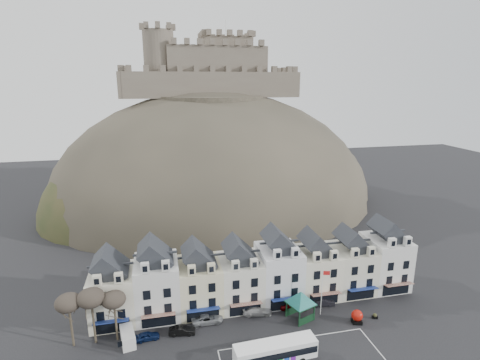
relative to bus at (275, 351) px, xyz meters
name	(u,v)px	position (x,y,z in m)	size (l,w,h in m)	color
coach_bay_markings	(301,357)	(3.84, 0.19, -1.76)	(22.00, 7.50, 0.01)	silver
townhouse_terrace	(260,272)	(1.98, 14.91, 3.54)	(54.40, 9.35, 11.80)	beige
castle_hill	(218,203)	(3.09, 67.90, -1.65)	(100.00, 76.00, 68.00)	#37342A
castle	(209,68)	(2.34, 74.88, 38.44)	(50.20, 22.20, 22.00)	#62554B
tree_left_far	(68,303)	(-27.16, 9.44, 5.14)	(3.61, 3.61, 8.24)	#3C3326
tree_left_mid	(91,298)	(-24.16, 9.44, 5.49)	(3.78, 3.78, 8.64)	#3C3326
tree_left_near	(114,300)	(-21.16, 9.44, 4.80)	(3.43, 3.43, 7.84)	#3C3326
bus	(275,351)	(0.00, 0.00, 0.00)	(11.38, 3.24, 3.18)	#262628
bus_shelter	(301,298)	(6.84, 8.44, 1.95)	(7.06, 7.06, 4.77)	black
red_buoy	(357,316)	(15.10, 5.46, -0.65)	(1.78, 1.78, 2.17)	black
flagpole	(322,289)	(10.54, 8.68, 2.84)	(1.13, 0.37, 8.05)	silver
white_van	(128,337)	(-19.61, 8.44, -0.80)	(2.58, 4.46, 1.92)	silver
planter_west	(375,316)	(18.48, 5.81, -1.33)	(0.98, 0.70, 0.88)	black
planter_east	(355,320)	(14.84, 5.55, -1.25)	(1.08, 0.73, 1.05)	black
car_navy	(147,336)	(-16.92, 8.44, -1.15)	(1.44, 3.58, 1.22)	#0C183C
car_black	(182,331)	(-11.83, 8.55, -1.11)	(1.36, 3.90, 1.29)	black
car_silver	(207,319)	(-7.76, 10.55, -1.07)	(2.28, 4.87, 1.37)	#929599
car_white	(257,310)	(0.41, 10.94, -1.06)	(1.95, 4.80, 1.39)	#B8B8B8
car_maroon	(293,305)	(6.64, 10.94, -1.00)	(1.79, 4.46, 1.52)	#530406
car_charcoal	(323,302)	(11.84, 10.94, -1.07)	(1.45, 4.16, 1.37)	black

